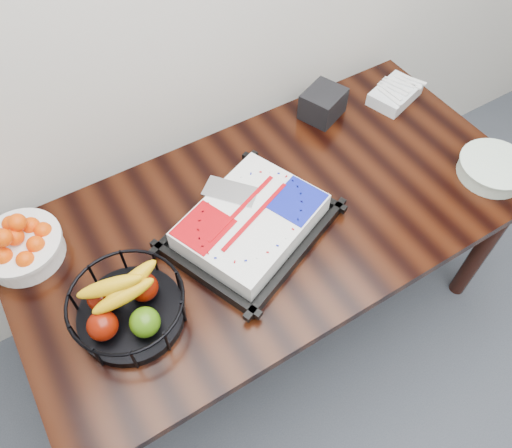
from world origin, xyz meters
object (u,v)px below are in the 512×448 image
table (275,226)px  tangerine_bowl (19,243)px  fruit_basket (128,305)px  cake_tray (251,223)px  plate_stack (493,169)px  napkin_box (323,104)px

table → tangerine_bowl: tangerine_bowl is taller
tangerine_bowl → fruit_basket: fruit_basket is taller
cake_tray → tangerine_bowl: bearing=155.8°
tangerine_bowl → plate_stack: bearing=-19.2°
table → plate_stack: size_ratio=7.17×
table → fruit_basket: fruit_basket is taller
table → tangerine_bowl: bearing=160.9°
table → napkin_box: (0.42, 0.32, 0.14)m
napkin_box → table: bearing=-143.2°
tangerine_bowl → plate_stack: 1.63m
tangerine_bowl → fruit_basket: size_ratio=0.78×
plate_stack → cake_tray: bearing=164.9°
cake_tray → fruit_basket: 0.47m
cake_tray → plate_stack: bearing=-15.1°
plate_stack → napkin_box: 0.67m
plate_stack → fruit_basket: bearing=173.4°
cake_tray → plate_stack: 0.91m
cake_tray → napkin_box: (0.54, 0.35, 0.01)m
fruit_basket → napkin_box: fruit_basket is taller
tangerine_bowl → fruit_basket: 0.43m
fruit_basket → tangerine_bowl: bearing=118.2°
cake_tray → napkin_box: napkin_box is taller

